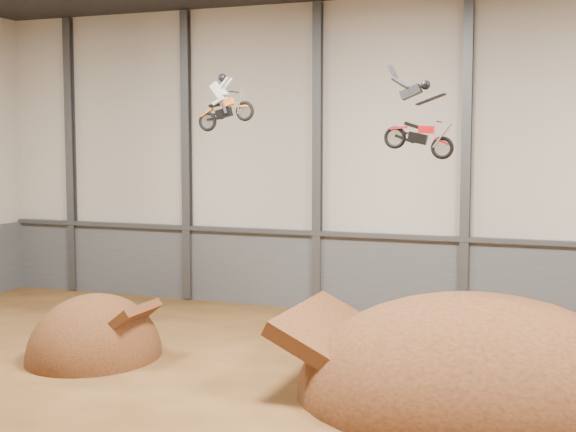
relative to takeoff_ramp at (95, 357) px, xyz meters
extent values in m
plane|color=#4B2D14|center=(8.15, -4.11, 0.00)|extent=(40.00, 40.00, 0.00)
cube|color=beige|center=(8.15, 10.89, 7.00)|extent=(40.00, 0.10, 14.00)
cube|color=#515358|center=(8.15, 10.79, 1.75)|extent=(39.80, 0.18, 3.50)
cube|color=#47494F|center=(8.15, 10.64, 3.55)|extent=(39.80, 0.35, 0.20)
cube|color=#47494F|center=(-8.52, 10.69, 7.00)|extent=(0.40, 0.36, 13.90)
cube|color=#47494F|center=(-1.85, 10.69, 7.00)|extent=(0.40, 0.36, 13.90)
cube|color=#47494F|center=(4.82, 10.69, 7.00)|extent=(0.40, 0.36, 13.90)
cube|color=#47494F|center=(11.48, 10.69, 7.00)|extent=(0.40, 0.36, 13.90)
ellipsoid|color=#3A1D0E|center=(0.00, 0.00, 0.00)|extent=(4.59, 5.30, 4.59)
ellipsoid|color=#3A1D0E|center=(13.40, 0.09, 0.00)|extent=(10.95, 9.68, 6.31)
camera|label=1|loc=(16.39, -23.91, 7.70)|focal=50.00mm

